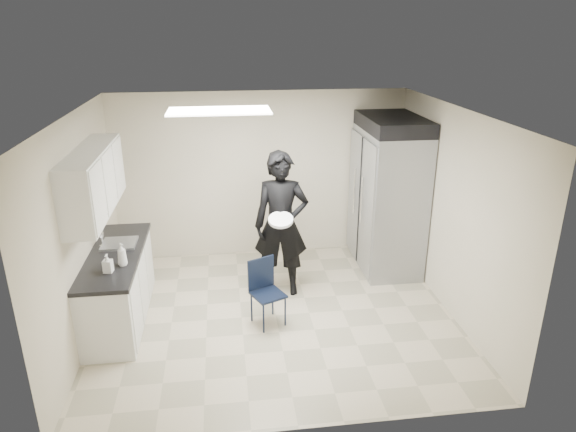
{
  "coord_description": "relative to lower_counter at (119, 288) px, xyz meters",
  "views": [
    {
      "loc": [
        -0.59,
        -5.71,
        3.54
      ],
      "look_at": [
        0.19,
        0.2,
        1.29
      ],
      "focal_mm": 32.0,
      "sensor_mm": 36.0,
      "label": 1
    }
  ],
  "objects": [
    {
      "name": "ceiling",
      "position": [
        1.95,
        -0.2,
        2.17
      ],
      "size": [
        4.5,
        4.5,
        0.0
      ],
      "primitive_type": "plane",
      "rotation": [
        3.14,
        0.0,
        0.0
      ],
      "color": "silver",
      "rests_on": "back_wall"
    },
    {
      "name": "sink",
      "position": [
        0.02,
        0.25,
        0.44
      ],
      "size": [
        0.42,
        0.4,
        0.14
      ],
      "primitive_type": "cube",
      "color": "gray",
      "rests_on": "countertop"
    },
    {
      "name": "right_wall",
      "position": [
        4.2,
        -0.2,
        0.87
      ],
      "size": [
        0.0,
        4.0,
        4.0
      ],
      "primitive_type": "plane",
      "rotation": [
        1.57,
        0.0,
        -1.57
      ],
      "color": "beige",
      "rests_on": "floor"
    },
    {
      "name": "fridge_compressor",
      "position": [
        3.78,
        1.07,
        1.77
      ],
      "size": [
        0.8,
        1.35,
        0.2
      ],
      "primitive_type": "cube",
      "color": "black",
      "rests_on": "commercial_fridge"
    },
    {
      "name": "floor",
      "position": [
        1.95,
        -0.2,
        -0.43
      ],
      "size": [
        4.5,
        4.5,
        0.0
      ],
      "primitive_type": "plane",
      "color": "#B6A98F",
      "rests_on": "ground"
    },
    {
      "name": "countertop",
      "position": [
        0.0,
        0.0,
        0.46
      ],
      "size": [
        0.64,
        1.95,
        0.05
      ],
      "primitive_type": "cube",
      "color": "black",
      "rests_on": "lower_counter"
    },
    {
      "name": "commercial_fridge",
      "position": [
        3.78,
        1.07,
        0.62
      ],
      "size": [
        0.8,
        1.35,
        2.1
      ],
      "primitive_type": "cube",
      "color": "gray",
      "rests_on": "floor"
    },
    {
      "name": "upper_cabinets",
      "position": [
        -0.13,
        0.0,
        1.4
      ],
      "size": [
        0.35,
        1.8,
        0.75
      ],
      "primitive_type": "cube",
      "color": "silver",
      "rests_on": "left_wall"
    },
    {
      "name": "bucket_lid",
      "position": [
        2.07,
        0.19,
        0.73
      ],
      "size": [
        0.36,
        0.36,
        0.04
      ],
      "primitive_type": "cylinder",
      "rotation": [
        0.0,
        0.0,
        -0.14
      ],
      "color": "silver",
      "rests_on": "man_tuxedo"
    },
    {
      "name": "soap_bottle_a",
      "position": [
        0.17,
        -0.36,
        0.62
      ],
      "size": [
        0.15,
        0.15,
        0.27
      ],
      "primitive_type": "imported",
      "rotation": [
        0.0,
        0.0,
        0.71
      ],
      "color": "white",
      "rests_on": "countertop"
    },
    {
      "name": "notice_sticker_right",
      "position": [
        -0.29,
        0.1,
        0.75
      ],
      "size": [
        0.0,
        0.12,
        0.07
      ],
      "primitive_type": "cube",
      "color": "yellow",
      "rests_on": "left_wall"
    },
    {
      "name": "man_tuxedo",
      "position": [
        2.1,
        0.44,
        0.57
      ],
      "size": [
        0.79,
        0.59,
        2.0
      ],
      "primitive_type": "imported",
      "rotation": [
        0.0,
        0.0,
        -0.14
      ],
      "color": "black",
      "rests_on": "floor"
    },
    {
      "name": "soap_bottle_b",
      "position": [
        0.03,
        -0.52,
        0.59
      ],
      "size": [
        0.11,
        0.11,
        0.22
      ],
      "primitive_type": "imported",
      "rotation": [
        0.0,
        0.0,
        -0.16
      ],
      "color": "#9D9DA8",
      "rests_on": "countertop"
    },
    {
      "name": "ceiling_panel",
      "position": [
        1.35,
        0.2,
        2.14
      ],
      "size": [
        1.2,
        0.6,
        0.02
      ],
      "primitive_type": "cube",
      "color": "white",
      "rests_on": "ceiling"
    },
    {
      "name": "faucet",
      "position": [
        -0.18,
        0.25,
        0.59
      ],
      "size": [
        0.02,
        0.02,
        0.24
      ],
      "primitive_type": "cylinder",
      "color": "silver",
      "rests_on": "countertop"
    },
    {
      "name": "back_wall",
      "position": [
        1.95,
        1.8,
        0.87
      ],
      "size": [
        4.5,
        0.0,
        4.5
      ],
      "primitive_type": "plane",
      "rotation": [
        1.57,
        0.0,
        0.0
      ],
      "color": "beige",
      "rests_on": "floor"
    },
    {
      "name": "lower_counter",
      "position": [
        0.0,
        0.0,
        0.0
      ],
      "size": [
        0.6,
        1.9,
        0.86
      ],
      "primitive_type": "cube",
      "color": "silver",
      "rests_on": "floor"
    },
    {
      "name": "left_wall",
      "position": [
        -0.3,
        -0.2,
        0.87
      ],
      "size": [
        0.0,
        4.0,
        4.0
      ],
      "primitive_type": "plane",
      "rotation": [
        1.57,
        0.0,
        1.57
      ],
      "color": "beige",
      "rests_on": "floor"
    },
    {
      "name": "folding_chair",
      "position": [
        1.84,
        -0.37,
        -0.02
      ],
      "size": [
        0.48,
        0.48,
        0.81
      ],
      "primitive_type": "cube",
      "rotation": [
        0.0,
        0.0,
        0.43
      ],
      "color": "black",
      "rests_on": "floor"
    },
    {
      "name": "notice_sticker_left",
      "position": [
        -0.29,
        -0.1,
        0.79
      ],
      "size": [
        0.0,
        0.12,
        0.07
      ],
      "primitive_type": "cube",
      "color": "yellow",
      "rests_on": "left_wall"
    },
    {
      "name": "towel_dispenser",
      "position": [
        -0.19,
        1.15,
        1.19
      ],
      "size": [
        0.22,
        0.3,
        0.35
      ],
      "primitive_type": "cube",
      "color": "black",
      "rests_on": "left_wall"
    }
  ]
}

